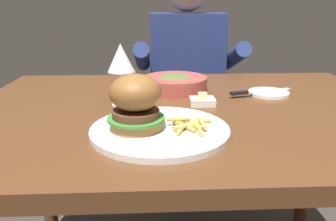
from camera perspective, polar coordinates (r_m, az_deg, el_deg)
The scene contains 10 objects.
dining_table at distance 0.98m, azimuth 3.94°, elevation -3.99°, with size 1.28×0.90×0.74m.
main_plate at distance 0.75m, azimuth -1.42°, elevation -3.44°, with size 0.32×0.32×0.01m, color white.
burger_sandwich at distance 0.72m, azimuth -5.67°, elevation 1.46°, with size 0.13×0.13×0.13m.
fries_pile at distance 0.74m, azimuth 3.82°, elevation -2.48°, with size 0.11×0.09×0.02m.
wine_glass at distance 0.94m, azimuth -8.21°, elevation 8.78°, with size 0.08×0.08×0.18m.
bread_plate at distance 1.12m, azimuth 17.11°, elevation 2.94°, with size 0.13×0.13×0.01m, color white.
table_knife at distance 1.08m, azimuth 14.97°, elevation 3.18°, with size 0.22×0.08×0.01m.
butter_dish at distance 0.96m, azimuth 5.99°, elevation 1.69°, with size 0.07×0.06×0.04m.
soup_bowl at distance 1.11m, azimuth 1.25°, elevation 4.81°, with size 0.22×0.22×0.05m.
diner_person at distance 1.70m, azimuth 3.19°, elevation 2.41°, with size 0.51×0.36×1.18m.
Camera 1 is at (-0.11, -0.90, 1.02)m, focal length 35.00 mm.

